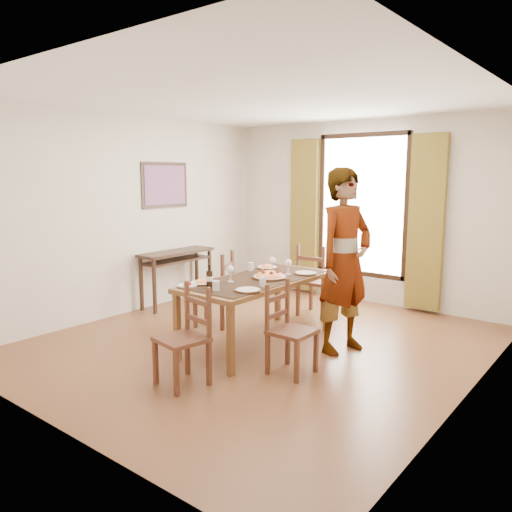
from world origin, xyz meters
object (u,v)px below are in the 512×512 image
Objects in this scene: man at (345,261)px; pasta_platter at (270,274)px; dining_table at (258,284)px; console_table at (177,259)px.

man reaches higher than pasta_platter.
console_table is at bearing 162.53° from dining_table.
dining_table is 4.77× the size of pasta_platter.
console_table is 3.00× the size of pasta_platter.
dining_table is 0.18m from pasta_platter.
console_table is at bearing 99.53° from man.
man is at bearing 25.14° from dining_table.
pasta_platter is at bearing -14.42° from console_table.
man is at bearing 22.28° from pasta_platter.
man is 4.95× the size of pasta_platter.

